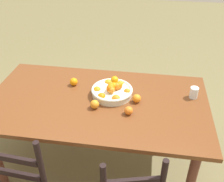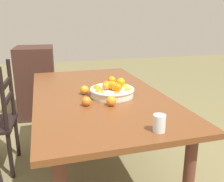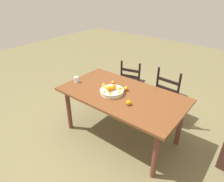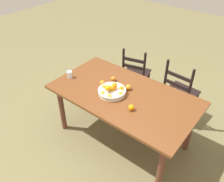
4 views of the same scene
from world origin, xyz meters
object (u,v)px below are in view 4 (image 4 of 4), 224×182
Objects in this scene: orange_loose_3 at (131,108)px; chair_by_cabinet at (179,93)px; fruit_bowl at (112,91)px; dining_table at (124,99)px; drinking_glass at (70,75)px; chair_near_window at (136,75)px; orange_loose_1 at (128,87)px; orange_loose_2 at (113,79)px; orange_loose_0 at (102,83)px.

chair_by_cabinet is at bearing 82.53° from orange_loose_3.
fruit_bowl is 0.37m from orange_loose_3.
orange_loose_3 is (0.24, -0.19, 0.12)m from dining_table.
dining_table is at bearing 11.50° from drinking_glass.
chair_near_window reaches higher than orange_loose_1.
orange_loose_3 is at bearing -32.62° from orange_loose_2.
dining_table is 0.34m from orange_loose_0.
chair_by_cabinet is at bearing 62.48° from fruit_bowl.
drinking_glass is (-0.50, -0.30, 0.01)m from orange_loose_2.
orange_loose_1 is (0.31, 0.13, 0.00)m from orange_loose_0.
chair_near_window reaches higher than orange_loose_3.
chair_by_cabinet is 2.88× the size of fruit_bowl.
dining_table is at bearing 99.95° from chair_near_window.
orange_loose_2 is 0.69× the size of drinking_glass.
drinking_glass reaches higher than dining_table.
chair_by_cabinet is at bearing 41.30° from drinking_glass.
fruit_bowl is at bearing -141.63° from dining_table.
orange_loose_0 is at bearing -157.90° from orange_loose_1.
orange_loose_2 is (-0.65, -0.72, 0.35)m from chair_by_cabinet.
dining_table is 0.33m from orange_loose_2.
drinking_glass is (-1.01, 0.03, 0.01)m from orange_loose_3.
chair_by_cabinet reaches higher than orange_loose_2.
orange_loose_1 reaches higher than orange_loose_2.
fruit_bowl is 3.65× the size of drinking_glass.
drinking_glass is (-0.77, -0.26, 0.01)m from orange_loose_1.
orange_loose_1 is 1.07× the size of orange_loose_2.
drinking_glass is at bearing 178.12° from orange_loose_3.
orange_loose_1 is (0.11, 0.19, -0.01)m from fruit_bowl.
dining_table is 27.74× the size of orange_loose_2.
orange_loose_2 is (0.05, 0.16, -0.00)m from orange_loose_0.
orange_loose_1 is at bearing 130.16° from orange_loose_3.
drinking_glass is (-0.38, -1.03, 0.37)m from chair_near_window.
fruit_bowl reaches higher than drinking_glass.
drinking_glass reaches higher than orange_loose_0.
chair_near_window is 13.56× the size of orange_loose_1.
chair_near_window is at bearing 114.24° from dining_table.
dining_table is 26.29× the size of orange_loose_3.
drinking_glass is (-0.77, -0.16, 0.14)m from dining_table.
dining_table is 0.80m from drinking_glass.
orange_loose_1 reaches higher than orange_loose_3.
orange_loose_0 is (-0.32, -0.02, 0.12)m from dining_table.
chair_by_cabinet is at bearing 62.84° from orange_loose_1.
chair_near_window is (-0.39, 0.87, -0.23)m from dining_table.
orange_loose_0 is at bearing 16.43° from drinking_glass.
chair_near_window is at bearing 116.76° from orange_loose_1.
fruit_bowl is 0.22m from orange_loose_1.
orange_loose_1 is at bearing 92.93° from dining_table.
dining_table is 5.23× the size of fruit_bowl.
fruit_bowl is 4.96× the size of orange_loose_1.
orange_loose_3 is at bearing -16.10° from fruit_bowl.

